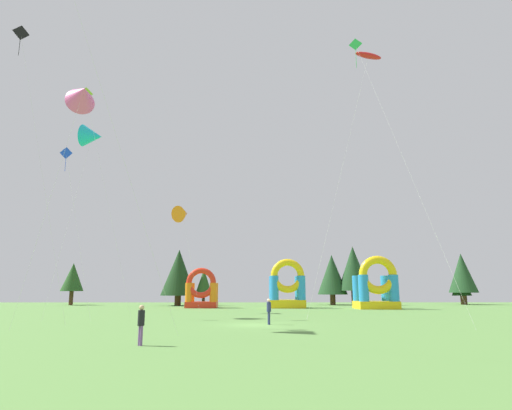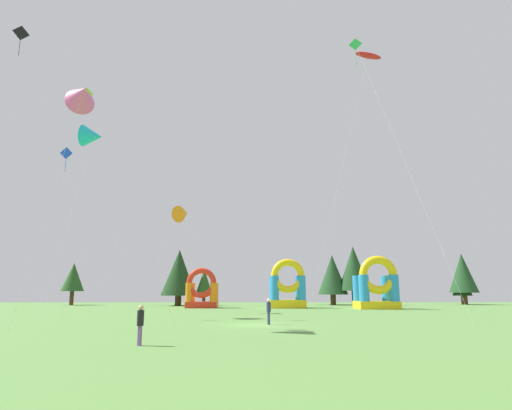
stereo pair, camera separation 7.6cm
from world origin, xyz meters
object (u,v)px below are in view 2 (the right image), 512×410
Objects in this scene: person_left_edge at (269,309)px; inflatable_yellow_castle at (287,290)px; kite_blue_diamond at (67,156)px; kite_red_parafoil at (368,56)px; kite_pink_delta at (82,95)px; kite_black_diamond at (21,38)px; person_midfield at (140,321)px; kite_green_diamond at (357,49)px; kite_orange_delta at (183,214)px; kite_cyan_delta at (92,136)px; inflatable_orange_dome at (202,293)px; kite_lime_diamond at (86,97)px; inflatable_blue_arch at (377,289)px.

person_left_edge is 0.27× the size of inflatable_yellow_castle.
kite_red_parafoil reaches higher than kite_blue_diamond.
kite_blue_diamond is 12.42m from kite_pink_delta.
person_midfield is at bearing -41.71° from kite_black_diamond.
kite_orange_delta is (-17.84, 14.34, -12.89)m from kite_green_diamond.
kite_cyan_delta is 3.45× the size of inflatable_orange_dome.
inflatable_orange_dome is (-12.25, 0.40, -0.47)m from inflatable_yellow_castle.
inflatable_orange_dome reaches higher than person_midfield.
kite_red_parafoil is 34.11m from inflatable_yellow_castle.
kite_orange_delta is at bearing 57.44° from kite_black_diamond.
inflatable_orange_dome is (-18.23, 25.93, -22.30)m from kite_red_parafoil.
inflatable_yellow_castle is at bearing 62.64° from kite_pink_delta.
kite_green_diamond reaches higher than kite_red_parafoil.
inflatable_yellow_castle is at bearing 43.34° from kite_orange_delta.
kite_lime_diamond is at bearing -135.78° from inflatable_yellow_castle.
kite_lime_diamond is (0.96, 1.19, 6.69)m from kite_blue_diamond.
kite_pink_delta is 20.77m from person_left_edge.
inflatable_yellow_castle is (3.79, 30.49, 1.43)m from person_left_edge.
kite_orange_delta is (9.79, 10.17, -3.91)m from kite_blue_diamond.
kite_lime_diamond is 43.12m from inflatable_blue_arch.
inflatable_yellow_castle reaches higher than person_left_edge.
kite_black_diamond reaches higher than kite_pink_delta.
kite_red_parafoil is (27.64, -5.36, 6.16)m from kite_cyan_delta.
inflatable_blue_arch reaches higher than inflatable_yellow_castle.
kite_black_diamond is 29.34m from person_midfield.
inflatable_orange_dome is (-2.12, 43.22, 0.98)m from person_midfield.
kite_lime_diamond reaches higher than person_left_edge.
kite_lime_diamond is 3.22× the size of inflatable_blue_arch.
kite_blue_diamond is 0.70× the size of kite_lime_diamond.
kite_black_diamond is 30.78m from kite_red_parafoil.
inflatable_orange_dome is (5.19, 34.11, -14.37)m from kite_pink_delta.
kite_green_diamond is 1.90m from kite_red_parafoil.
kite_black_diamond is 13.31× the size of person_midfield.
kite_green_diamond is 3.67× the size of inflatable_yellow_castle.
person_left_edge is 31.50m from inflatable_blue_arch.
kite_cyan_delta is 1.55× the size of kite_orange_delta.
person_left_edge is (17.87, -10.33, -17.09)m from kite_cyan_delta.
inflatable_orange_dome is at bearing 171.49° from inflatable_blue_arch.
inflatable_orange_dome is at bearing 65.82° from kite_lime_diamond.
kite_lime_diamond is at bearing -134.51° from kite_orange_delta.
kite_cyan_delta reaches higher than person_left_edge.
kite_blue_diamond is at bearing -115.05° from inflatable_orange_dome.
kite_orange_delta is at bearing 141.21° from kite_green_diamond.
kite_green_diamond reaches higher than inflatable_blue_arch.
kite_black_diamond is 3.52× the size of inflatable_yellow_castle.
kite_cyan_delta is 40.67m from inflatable_blue_arch.
kite_black_diamond is (-29.05, -3.21, -0.97)m from kite_green_diamond.
kite_black_diamond is at bearing -111.83° from inflatable_orange_dome.
kite_red_parafoil is (30.43, 4.52, 1.08)m from kite_black_diamond.
inflatable_blue_arch is (11.87, -3.20, 0.10)m from inflatable_yellow_castle.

